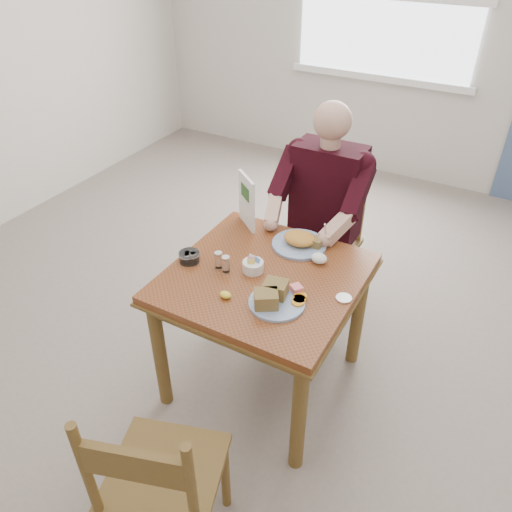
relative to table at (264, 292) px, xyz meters
The scene contains 15 objects.
floor 0.64m from the table, ahead, with size 6.00×6.00×0.00m, color slate.
wall_back 3.10m from the table, 90.00° to the left, with size 5.50×5.50×0.00m, color beige.
lemon_wedge 0.28m from the table, 106.28° to the right, with size 0.06×0.04×0.03m, color yellow.
napkin 0.32m from the table, 48.26° to the left, with size 0.08×0.07×0.05m, color white.
metal_dish 0.42m from the table, ahead, with size 0.07×0.07×0.01m, color silver.
table is the anchor object (origin of this frame).
chair_far 0.81m from the table, 90.00° to the left, with size 0.42×0.42×0.95m.
chair_near 1.01m from the table, 84.09° to the right, with size 0.53×0.53×0.95m.
diner 0.73m from the table, 90.00° to the left, with size 0.53×0.56×1.39m.
near_plate 0.26m from the table, 49.22° to the right, with size 0.34×0.34×0.09m.
far_plate 0.34m from the table, 81.07° to the left, with size 0.29×0.29×0.08m.
caddy 0.15m from the table, behind, with size 0.11×0.11×0.08m.
shakers 0.26m from the table, 161.70° to the right, with size 0.10×0.06×0.09m.
creamer 0.42m from the table, 167.25° to the right, with size 0.12×0.12×0.05m.
menu 0.54m from the table, 130.39° to the left, with size 0.17×0.14×0.30m.
Camera 1 is at (0.91, -1.71, 2.22)m, focal length 35.00 mm.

